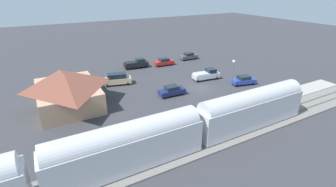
{
  "coord_description": "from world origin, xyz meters",
  "views": [
    {
      "loc": [
        -33.34,
        25.0,
        17.22
      ],
      "look_at": [
        -1.32,
        7.43,
        1.0
      ],
      "focal_mm": 26.09,
      "sensor_mm": 36.0,
      "label": 1
    }
  ],
  "objects_px": {
    "station_building": "(68,91)",
    "light_pole_near_platform": "(232,76)",
    "pedestrian_on_platform": "(204,116)",
    "sedan_charcoal": "(189,56)",
    "sedan_navy": "(172,91)",
    "passenger_train": "(32,174)",
    "suv_tan": "(117,79)",
    "sedan_red": "(164,62)",
    "pickup_black": "(136,64)",
    "pickup_silver": "(207,74)",
    "sedan_blue": "(244,80)"
  },
  "relations": [
    {
      "from": "pickup_black",
      "to": "sedan_charcoal",
      "type": "distance_m",
      "value": 14.23
    },
    {
      "from": "passenger_train",
      "to": "pickup_black",
      "type": "height_order",
      "value": "passenger_train"
    },
    {
      "from": "passenger_train",
      "to": "station_building",
      "type": "relative_size",
      "value": 5.35
    },
    {
      "from": "station_building",
      "to": "pickup_black",
      "type": "relative_size",
      "value": 2.23
    },
    {
      "from": "light_pole_near_platform",
      "to": "sedan_red",
      "type": "bearing_deg",
      "value": -0.3
    },
    {
      "from": "pickup_silver",
      "to": "sedan_red",
      "type": "distance_m",
      "value": 12.68
    },
    {
      "from": "passenger_train",
      "to": "pickup_silver",
      "type": "relative_size",
      "value": 11.91
    },
    {
      "from": "pedestrian_on_platform",
      "to": "sedan_blue",
      "type": "distance_m",
      "value": 17.4
    },
    {
      "from": "station_building",
      "to": "pedestrian_on_platform",
      "type": "height_order",
      "value": "station_building"
    },
    {
      "from": "suv_tan",
      "to": "light_pole_near_platform",
      "type": "relative_size",
      "value": 0.74
    },
    {
      "from": "pedestrian_on_platform",
      "to": "pickup_black",
      "type": "height_order",
      "value": "pickup_black"
    },
    {
      "from": "pedestrian_on_platform",
      "to": "sedan_navy",
      "type": "relative_size",
      "value": 0.37
    },
    {
      "from": "station_building",
      "to": "sedan_charcoal",
      "type": "height_order",
      "value": "station_building"
    },
    {
      "from": "sedan_navy",
      "to": "sedan_red",
      "type": "bearing_deg",
      "value": -23.49
    },
    {
      "from": "passenger_train",
      "to": "sedan_navy",
      "type": "bearing_deg",
      "value": -57.18
    },
    {
      "from": "pickup_silver",
      "to": "sedan_blue",
      "type": "height_order",
      "value": "pickup_silver"
    },
    {
      "from": "sedan_blue",
      "to": "suv_tan",
      "type": "height_order",
      "value": "suv_tan"
    },
    {
      "from": "sedan_red",
      "to": "suv_tan",
      "type": "bearing_deg",
      "value": 115.9
    },
    {
      "from": "station_building",
      "to": "pickup_silver",
      "type": "distance_m",
      "value": 25.8
    },
    {
      "from": "passenger_train",
      "to": "pickup_silver",
      "type": "xyz_separation_m",
      "value": [
        17.1,
        -31.08,
        -1.83
      ]
    },
    {
      "from": "sedan_navy",
      "to": "pickup_silver",
      "type": "bearing_deg",
      "value": -70.85
    },
    {
      "from": "pickup_silver",
      "to": "suv_tan",
      "type": "xyz_separation_m",
      "value": [
        5.83,
        16.41,
        0.12
      ]
    },
    {
      "from": "sedan_navy",
      "to": "suv_tan",
      "type": "height_order",
      "value": "suv_tan"
    },
    {
      "from": "pedestrian_on_platform",
      "to": "station_building",
      "type": "bearing_deg",
      "value": 45.31
    },
    {
      "from": "sedan_navy",
      "to": "suv_tan",
      "type": "bearing_deg",
      "value": 35.09
    },
    {
      "from": "passenger_train",
      "to": "sedan_red",
      "type": "relative_size",
      "value": 14.42
    },
    {
      "from": "pedestrian_on_platform",
      "to": "suv_tan",
      "type": "relative_size",
      "value": 0.33
    },
    {
      "from": "sedan_blue",
      "to": "pickup_silver",
      "type": "bearing_deg",
      "value": 38.62
    },
    {
      "from": "passenger_train",
      "to": "sedan_charcoal",
      "type": "bearing_deg",
      "value": -49.3
    },
    {
      "from": "passenger_train",
      "to": "sedan_blue",
      "type": "distance_m",
      "value": 37.42
    },
    {
      "from": "pedestrian_on_platform",
      "to": "sedan_charcoal",
      "type": "height_order",
      "value": "pedestrian_on_platform"
    },
    {
      "from": "pickup_black",
      "to": "sedan_charcoal",
      "type": "xyz_separation_m",
      "value": [
        0.16,
        -14.23,
        -0.15
      ]
    },
    {
      "from": "station_building",
      "to": "light_pole_near_platform",
      "type": "bearing_deg",
      "value": -116.39
    },
    {
      "from": "station_building",
      "to": "light_pole_near_platform",
      "type": "relative_size",
      "value": 1.76
    },
    {
      "from": "passenger_train",
      "to": "suv_tan",
      "type": "distance_m",
      "value": 27.28
    },
    {
      "from": "pedestrian_on_platform",
      "to": "pickup_silver",
      "type": "height_order",
      "value": "pickup_silver"
    },
    {
      "from": "sedan_navy",
      "to": "light_pole_near_platform",
      "type": "bearing_deg",
      "value": -135.6
    },
    {
      "from": "station_building",
      "to": "sedan_navy",
      "type": "bearing_deg",
      "value": -105.3
    },
    {
      "from": "sedan_red",
      "to": "pickup_black",
      "type": "bearing_deg",
      "value": 78.57
    },
    {
      "from": "suv_tan",
      "to": "pedestrian_on_platform",
      "type": "bearing_deg",
      "value": -164.23
    },
    {
      "from": "station_building",
      "to": "suv_tan",
      "type": "xyz_separation_m",
      "value": [
        4.93,
        -9.34,
        -1.39
      ]
    },
    {
      "from": "sedan_navy",
      "to": "suv_tan",
      "type": "xyz_separation_m",
      "value": [
        9.26,
        6.51,
        0.27
      ]
    },
    {
      "from": "station_building",
      "to": "light_pole_near_platform",
      "type": "distance_m",
      "value": 25.27
    },
    {
      "from": "pedestrian_on_platform",
      "to": "sedan_charcoal",
      "type": "distance_m",
      "value": 31.72
    },
    {
      "from": "pickup_black",
      "to": "suv_tan",
      "type": "xyz_separation_m",
      "value": [
        -7.77,
        6.97,
        0.12
      ]
    },
    {
      "from": "station_building",
      "to": "sedan_red",
      "type": "distance_m",
      "value": 25.45
    },
    {
      "from": "station_building",
      "to": "light_pole_near_platform",
      "type": "xyz_separation_m",
      "value": [
        -11.2,
        -22.57,
        1.96
      ]
    },
    {
      "from": "pedestrian_on_platform",
      "to": "passenger_train",
      "type": "bearing_deg",
      "value": 99.18
    },
    {
      "from": "sedan_navy",
      "to": "light_pole_near_platform",
      "type": "relative_size",
      "value": 0.65
    },
    {
      "from": "pickup_silver",
      "to": "sedan_charcoal",
      "type": "bearing_deg",
      "value": -19.22
    }
  ]
}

